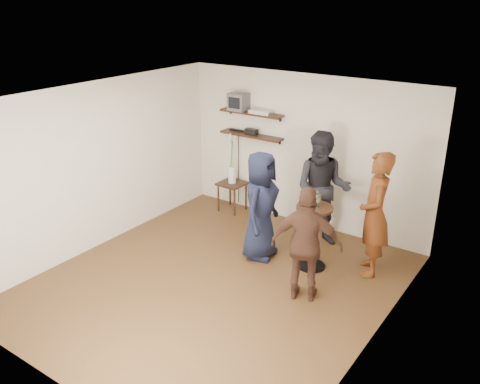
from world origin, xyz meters
name	(u,v)px	position (x,y,z in m)	size (l,w,h in m)	color
room	(214,198)	(0.00, 0.00, 1.30)	(4.58, 5.08, 2.68)	#442715
shelf_upper	(251,113)	(-1.00, 2.38, 1.85)	(1.20, 0.25, 0.04)	black
shelf_lower	(251,135)	(-1.00, 2.38, 1.45)	(1.20, 0.25, 0.04)	black
crt_monitor	(239,102)	(-1.26, 2.38, 2.02)	(0.32, 0.30, 0.30)	#59595B
dvd_deck	(262,112)	(-0.79, 2.38, 1.90)	(0.40, 0.24, 0.06)	silver
radio	(251,132)	(-1.00, 2.38, 1.52)	(0.22, 0.10, 0.10)	black
power_strip	(237,130)	(-1.34, 2.42, 1.48)	(0.30, 0.05, 0.03)	black
side_table	(232,187)	(-1.30, 2.20, 0.46)	(0.47, 0.47, 0.55)	black
vase_lilies	(232,167)	(-1.30, 2.20, 0.86)	(0.19, 0.20, 0.97)	white
drinks_table	(314,229)	(0.89, 1.17, 0.62)	(0.53, 0.53, 0.97)	black
wine_glass_fl	(310,198)	(0.83, 1.13, 1.11)	(0.07, 0.07, 0.20)	silver
wine_glass_fr	(318,199)	(0.95, 1.15, 1.12)	(0.07, 0.07, 0.21)	silver
wine_glass_bl	(316,196)	(0.87, 1.23, 1.12)	(0.07, 0.07, 0.22)	silver
wine_glass_br	(318,198)	(0.91, 1.20, 1.11)	(0.07, 0.07, 0.20)	silver
person_plaid	(375,215)	(1.64, 1.54, 0.91)	(0.66, 0.44, 1.82)	red
person_dark	(322,189)	(0.62, 1.96, 0.93)	(0.90, 0.70, 1.85)	black
person_navy	(261,206)	(0.07, 1.03, 0.84)	(0.82, 0.53, 1.68)	black
person_brown	(307,245)	(1.18, 0.39, 0.79)	(0.92, 0.38, 1.57)	#492A1F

